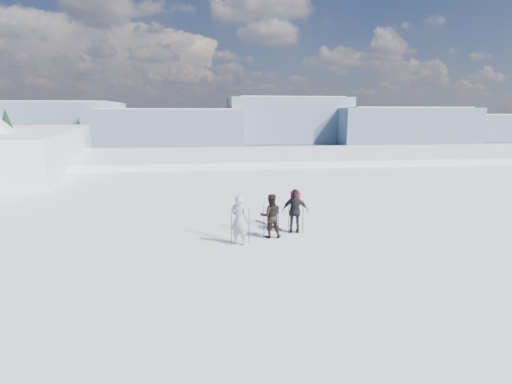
# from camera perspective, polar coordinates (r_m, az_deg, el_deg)

# --- Properties ---
(lake_basin) EXTENTS (820.00, 820.00, 71.62)m
(lake_basin) POSITION_cam_1_polar(r_m,az_deg,el_deg) (42.13, -1.66, -3.95)
(lake_basin) COLOR white
(lake_basin) RESTS_ON ground
(far_mountain_range) EXTENTS (770.00, 110.00, 53.00)m
(far_mountain_range) POSITION_cam_1_polar(r_m,az_deg,el_deg) (466.60, -3.71, 9.78)
(far_mountain_range) COLOR slate
(far_mountain_range) RESTS_ON ground
(skier_grey) EXTENTS (0.77, 0.68, 1.78)m
(skier_grey) POSITION_cam_1_polar(r_m,az_deg,el_deg) (13.90, -2.39, -3.97)
(skier_grey) COLOR #9DA3AB
(skier_grey) RESTS_ON ground
(skier_dark) EXTENTS (0.82, 0.65, 1.64)m
(skier_dark) POSITION_cam_1_polar(r_m,az_deg,el_deg) (14.69, 2.10, -3.42)
(skier_dark) COLOR black
(skier_dark) RESTS_ON ground
(skier_pack) EXTENTS (1.07, 0.62, 1.71)m
(skier_pack) POSITION_cam_1_polar(r_m,az_deg,el_deg) (15.30, 5.62, -2.73)
(skier_pack) COLOR black
(skier_pack) RESTS_ON ground
(backpack) EXTENTS (0.40, 0.28, 0.51)m
(backpack) POSITION_cam_1_polar(r_m,az_deg,el_deg) (15.32, 5.69, 1.52)
(backpack) COLOR red
(backpack) RESTS_ON skier_pack
(ski_poles) EXTENTS (2.84, 1.09, 1.32)m
(ski_poles) POSITION_cam_1_polar(r_m,az_deg,el_deg) (14.60, 2.08, -4.33)
(ski_poles) COLOR black
(ski_poles) RESTS_ON ground
(skis_loose) EXTENTS (0.88, 1.68, 0.03)m
(skis_loose) POSITION_cam_1_polar(r_m,az_deg,el_deg) (16.47, 2.00, -4.69)
(skis_loose) COLOR black
(skis_loose) RESTS_ON ground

